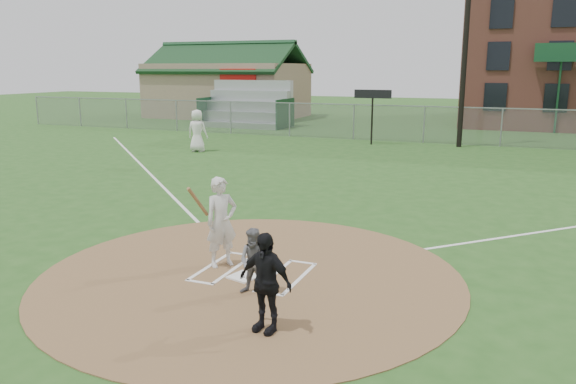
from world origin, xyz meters
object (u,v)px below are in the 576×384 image
at_px(catcher, 255,262).
at_px(batter_at_plate, 221,222).
at_px(home_plate, 243,277).
at_px(ondeck_player, 197,131).
at_px(umpire, 265,282).

height_order(catcher, batter_at_plate, batter_at_plate).
bearing_deg(home_plate, ondeck_player, 123.86).
distance_m(catcher, umpire, 1.46).
relative_size(umpire, ondeck_player, 0.78).
xyz_separation_m(catcher, ondeck_player, (-10.36, 15.26, 0.39)).
xyz_separation_m(home_plate, umpire, (1.34, -1.91, 0.78)).
distance_m(umpire, batter_at_plate, 3.14).
height_order(umpire, batter_at_plate, batter_at_plate).
xyz_separation_m(umpire, ondeck_player, (-11.12, 16.49, 0.21)).
bearing_deg(batter_at_plate, catcher, -41.23).
bearing_deg(home_plate, batter_at_plate, 147.49).
distance_m(catcher, batter_at_plate, 1.75).
bearing_deg(home_plate, umpire, -54.93).
xyz_separation_m(catcher, umpire, (0.76, -1.23, 0.18)).
bearing_deg(umpire, catcher, 132.15).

